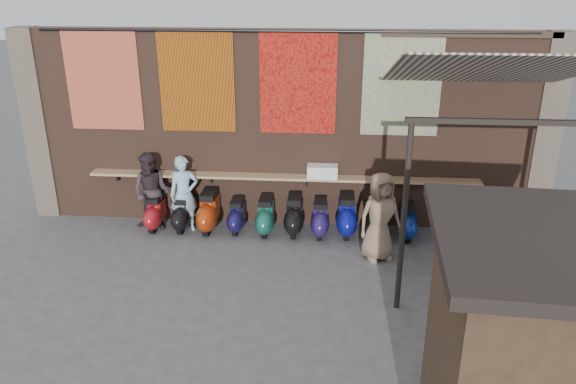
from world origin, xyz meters
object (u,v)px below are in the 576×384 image
(scooter_stool_9, at_px, (407,222))
(diner_right, at_px, (152,192))
(scooter_stool_6, at_px, (320,218))
(scooter_stool_0, at_px, (155,213))
(scooter_stool_3, at_px, (237,216))
(scooter_stool_8, at_px, (377,220))
(diner_left, at_px, (184,194))
(shelf_box, at_px, (322,172))
(scooter_stool_1, at_px, (183,213))
(scooter_stool_7, at_px, (347,216))
(scooter_stool_4, at_px, (266,216))
(scooter_stool_5, at_px, (294,215))
(shopper_navy, at_px, (471,236))
(scooter_stool_2, at_px, (209,211))
(shopper_tan, at_px, (380,217))

(scooter_stool_9, distance_m, diner_right, 5.23)
(scooter_stool_6, bearing_deg, scooter_stool_0, 179.13)
(scooter_stool_3, xyz_separation_m, scooter_stool_8, (2.86, -0.04, 0.02))
(scooter_stool_3, relative_size, diner_left, 0.44)
(scooter_stool_0, bearing_deg, shelf_box, 4.67)
(scooter_stool_1, relative_size, scooter_stool_7, 0.87)
(scooter_stool_4, height_order, scooter_stool_5, scooter_stool_5)
(shelf_box, xyz_separation_m, diner_right, (-3.48, -0.30, -0.43))
(scooter_stool_4, xyz_separation_m, shopper_navy, (3.72, -1.60, 0.46))
(shelf_box, distance_m, scooter_stool_6, 0.95)
(scooter_stool_1, distance_m, scooter_stool_5, 2.32)
(scooter_stool_3, bearing_deg, diner_left, -179.06)
(shelf_box, distance_m, scooter_stool_2, 2.48)
(shelf_box, distance_m, shopper_tan, 1.71)
(scooter_stool_3, height_order, shopper_navy, shopper_navy)
(scooter_stool_7, xyz_separation_m, diner_left, (-3.32, -0.04, 0.39))
(scooter_stool_3, xyz_separation_m, diner_right, (-1.75, -0.02, 0.48))
(scooter_stool_1, bearing_deg, shopper_navy, -16.77)
(shelf_box, distance_m, scooter_stool_1, 3.02)
(scooter_stool_2, xyz_separation_m, scooter_stool_5, (1.77, -0.01, -0.02))
(scooter_stool_0, relative_size, scooter_stool_2, 0.85)
(scooter_stool_0, distance_m, shopper_tan, 4.66)
(shopper_navy, xyz_separation_m, shopper_tan, (-1.50, 0.66, 0.01))
(scooter_stool_6, height_order, scooter_stool_8, scooter_stool_6)
(scooter_stool_8, height_order, shopper_navy, shopper_navy)
(scooter_stool_0, height_order, scooter_stool_6, scooter_stool_6)
(diner_left, height_order, shopper_navy, shopper_navy)
(scooter_stool_0, xyz_separation_m, diner_left, (0.64, -0.02, 0.44))
(scooter_stool_6, bearing_deg, scooter_stool_9, 0.43)
(scooter_stool_9, bearing_deg, diner_left, 179.74)
(scooter_stool_9, xyz_separation_m, shopper_navy, (0.85, -1.60, 0.48))
(scooter_stool_8, bearing_deg, diner_right, 179.78)
(scooter_stool_6, height_order, shopper_navy, shopper_navy)
(diner_right, bearing_deg, scooter_stool_5, 10.39)
(shelf_box, xyz_separation_m, scooter_stool_8, (1.12, -0.32, -0.89))
(scooter_stool_2, xyz_separation_m, scooter_stool_9, (4.04, -0.05, -0.06))
(scooter_stool_1, relative_size, diner_left, 0.47)
(diner_left, distance_m, shopper_tan, 4.01)
(shelf_box, xyz_separation_m, scooter_stool_7, (0.52, -0.26, -0.84))
(shelf_box, bearing_deg, scooter_stool_8, -15.76)
(scooter_stool_3, bearing_deg, shopper_navy, -20.74)
(scooter_stool_3, bearing_deg, shopper_tan, -18.99)
(scooter_stool_1, bearing_deg, shelf_box, 5.47)
(shelf_box, height_order, scooter_stool_3, shelf_box)
(scooter_stool_1, bearing_deg, scooter_stool_9, -0.57)
(scooter_stool_0, relative_size, scooter_stool_8, 0.98)
(scooter_stool_5, distance_m, scooter_stool_7, 1.07)
(scooter_stool_2, height_order, shopper_navy, shopper_navy)
(scooter_stool_0, distance_m, diner_right, 0.47)
(scooter_stool_0, height_order, scooter_stool_9, scooter_stool_0)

